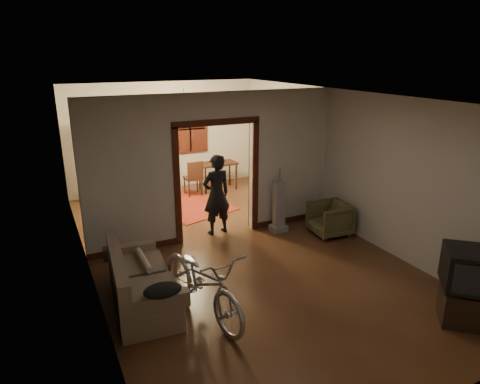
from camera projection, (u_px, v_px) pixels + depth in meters
floor at (233, 249)px, 7.94m from camera, size 5.00×8.50×0.01m
ceiling at (232, 95)px, 7.08m from camera, size 5.00×8.50×0.01m
wall_back at (164, 136)px, 11.15m from camera, size 5.00×0.02×2.80m
wall_left at (83, 196)px, 6.47m from camera, size 0.02×8.50×2.80m
wall_right at (346, 162)px, 8.55m from camera, size 0.02×8.50×2.80m
partition_wall at (216, 167)px, 8.15m from camera, size 5.00×0.14×2.80m
door_casing at (216, 182)px, 8.25m from camera, size 1.74×0.20×2.32m
far_window at (190, 129)px, 11.36m from camera, size 0.98×0.06×1.28m
chandelier at (184, 107)px, 9.36m from camera, size 0.24×0.24×0.24m
light_switch at (266, 169)px, 8.57m from camera, size 0.08×0.01×0.12m
sofa at (142, 277)px, 6.10m from camera, size 0.97×1.87×0.83m
rolled_paper at (144, 260)px, 6.36m from camera, size 0.09×0.74×0.09m
jacket at (163, 290)px, 5.26m from camera, size 0.48×0.36×0.14m
bicycle at (203, 281)px, 5.81m from camera, size 1.03×2.02×1.01m
armchair at (330, 219)px, 8.49m from camera, size 0.79×0.77×0.66m
tv_stand at (460, 306)px, 5.73m from camera, size 0.70×0.71×0.48m
crt_tv at (467, 269)px, 5.56m from camera, size 0.82×0.82×0.53m
vacuum at (279, 207)px, 8.58m from camera, size 0.38×0.34×1.06m
person at (216, 195)px, 8.41m from camera, size 0.64×0.46×1.62m
oriental_rug at (188, 205)px, 10.20m from camera, size 2.03×2.36×0.02m
locker at (118, 160)px, 10.47m from camera, size 1.07×0.75×1.95m
globe at (114, 121)px, 10.18m from camera, size 0.31×0.31×0.31m
desk at (218, 176)px, 11.34m from camera, size 1.00×0.60×0.72m
desk_chair at (193, 178)px, 10.85m from camera, size 0.51×0.51×0.91m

